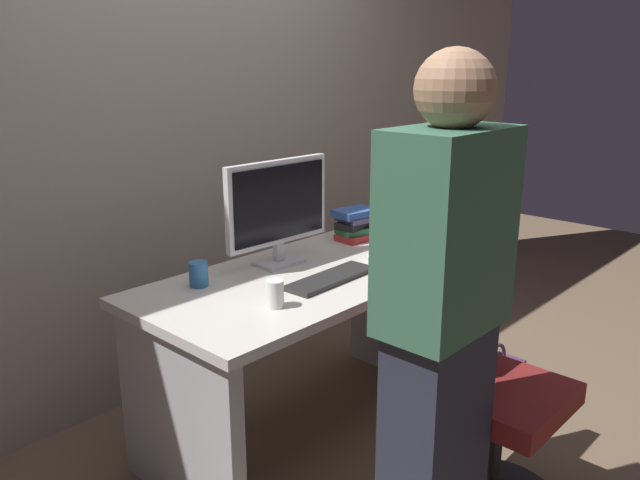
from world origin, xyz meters
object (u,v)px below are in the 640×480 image
at_px(monitor, 278,207).
at_px(mouse, 376,257).
at_px(person_at_desk, 441,330).
at_px(handbag, 493,393).
at_px(office_chair, 484,398).
at_px(cell_phone, 415,252).
at_px(cup_by_monitor, 199,274).
at_px(book_stack, 354,224).
at_px(cup_near_keyboard, 275,294).
at_px(desk, 311,322).
at_px(keyboard, 331,278).

height_order(monitor, mouse, monitor).
xyz_separation_m(person_at_desk, handbag, (0.94, 0.28, -0.70)).
bearing_deg(mouse, office_chair, -108.57).
height_order(cell_phone, handbag, cell_phone).
relative_size(cup_by_monitor, book_stack, 0.45).
relative_size(cup_near_keyboard, cell_phone, 0.71).
distance_m(mouse, handbag, 0.83).
bearing_deg(handbag, office_chair, -156.90).
bearing_deg(cell_phone, cup_near_keyboard, -172.51).
distance_m(office_chair, person_at_desk, 0.58).
relative_size(person_at_desk, monitor, 3.03).
height_order(mouse, cell_phone, mouse).
bearing_deg(office_chair, desk, 95.51).
bearing_deg(keyboard, cup_by_monitor, 137.92).
xyz_separation_m(cup_near_keyboard, handbag, (0.99, -0.39, -0.66)).
relative_size(office_chair, cup_near_keyboard, 9.23).
xyz_separation_m(desk, cup_by_monitor, (-0.42, 0.21, 0.28)).
distance_m(monitor, keyboard, 0.40).
relative_size(person_at_desk, keyboard, 3.81).
xyz_separation_m(desk, handbag, (0.62, -0.56, -0.38)).
xyz_separation_m(office_chair, monitor, (-0.09, 0.97, 0.57)).
bearing_deg(cup_by_monitor, mouse, -23.44).
bearing_deg(handbag, person_at_desk, -163.60).
height_order(book_stack, cell_phone, book_stack).
bearing_deg(cup_by_monitor, cup_near_keyboard, -82.40).
bearing_deg(monitor, mouse, -41.29).
bearing_deg(book_stack, office_chair, -113.66).
bearing_deg(handbag, desk, 137.71).
bearing_deg(handbag, cup_by_monitor, 143.45).
distance_m(keyboard, cup_by_monitor, 0.53).
distance_m(person_at_desk, cup_near_keyboard, 0.67).
bearing_deg(person_at_desk, book_stack, 50.95).
relative_size(mouse, book_stack, 0.46).
height_order(desk, keyboard, keyboard).
height_order(book_stack, handbag, book_stack).
relative_size(desk, cup_by_monitor, 15.36).
xyz_separation_m(monitor, handbag, (0.63, -0.74, -0.86)).
xyz_separation_m(cell_phone, handbag, (0.09, -0.40, -0.61)).
xyz_separation_m(person_at_desk, keyboard, (0.30, 0.71, -0.09)).
height_order(cup_near_keyboard, cup_by_monitor, cup_near_keyboard).
bearing_deg(cup_near_keyboard, monitor, 44.71).
relative_size(cup_by_monitor, handbag, 0.26).
height_order(desk, cup_near_keyboard, cup_near_keyboard).
bearing_deg(monitor, keyboard, -91.06).
bearing_deg(handbag, cup_near_keyboard, 158.60).
xyz_separation_m(desk, office_chair, (0.08, -0.79, -0.09)).
height_order(desk, mouse, mouse).
relative_size(person_at_desk, mouse, 16.39).
distance_m(mouse, cell_phone, 0.23).
height_order(person_at_desk, cup_near_keyboard, person_at_desk).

